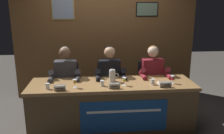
# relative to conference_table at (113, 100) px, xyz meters

# --- Properties ---
(ground_plane) EXTENTS (12.00, 12.00, 0.00)m
(ground_plane) POSITION_rel_conference_table_xyz_m (-0.00, 0.10, -0.49)
(ground_plane) COLOR #4C4742
(wall_back_panelled) EXTENTS (3.73, 0.14, 2.60)m
(wall_back_panelled) POSITION_rel_conference_table_xyz_m (-0.00, 1.54, 0.81)
(wall_back_panelled) COLOR brown
(wall_back_panelled) RESTS_ON ground_plane
(conference_table) EXTENTS (2.53, 0.75, 0.74)m
(conference_table) POSITION_rel_conference_table_xyz_m (0.00, 0.00, 0.00)
(conference_table) COLOR olive
(conference_table) RESTS_ON ground_plane
(chair_left) EXTENTS (0.44, 0.44, 0.91)m
(chair_left) POSITION_rel_conference_table_xyz_m (-0.75, 0.66, -0.05)
(chair_left) COLOR black
(chair_left) RESTS_ON ground_plane
(panelist_left) EXTENTS (0.51, 0.48, 1.24)m
(panelist_left) POSITION_rel_conference_table_xyz_m (-0.75, 0.46, 0.23)
(panelist_left) COLOR black
(panelist_left) RESTS_ON ground_plane
(nameplate_left) EXTENTS (0.16, 0.06, 0.08)m
(nameplate_left) POSITION_rel_conference_table_xyz_m (-0.76, -0.18, 0.28)
(nameplate_left) COLOR white
(nameplate_left) RESTS_ON conference_table
(juice_glass_left) EXTENTS (0.06, 0.06, 0.12)m
(juice_glass_left) POSITION_rel_conference_table_xyz_m (-0.56, -0.07, 0.33)
(juice_glass_left) COLOR white
(juice_glass_left) RESTS_ON conference_table
(water_cup_left) EXTENTS (0.06, 0.06, 0.08)m
(water_cup_left) POSITION_rel_conference_table_xyz_m (-0.94, -0.10, 0.28)
(water_cup_left) COLOR silver
(water_cup_left) RESTS_ON conference_table
(chair_center) EXTENTS (0.44, 0.44, 0.91)m
(chair_center) POSITION_rel_conference_table_xyz_m (-0.00, 0.66, -0.05)
(chair_center) COLOR black
(chair_center) RESTS_ON ground_plane
(panelist_center) EXTENTS (0.51, 0.48, 1.24)m
(panelist_center) POSITION_rel_conference_table_xyz_m (-0.00, 0.46, 0.23)
(panelist_center) COLOR black
(panelist_center) RESTS_ON ground_plane
(nameplate_center) EXTENTS (0.16, 0.06, 0.08)m
(nameplate_center) POSITION_rel_conference_table_xyz_m (0.01, -0.16, 0.28)
(nameplate_center) COLOR white
(nameplate_center) RESTS_ON conference_table
(juice_glass_center) EXTENTS (0.06, 0.06, 0.12)m
(juice_glass_center) POSITION_rel_conference_table_xyz_m (0.17, -0.04, 0.33)
(juice_glass_center) COLOR white
(juice_glass_center) RESTS_ON conference_table
(water_cup_center) EXTENTS (0.06, 0.06, 0.08)m
(water_cup_center) POSITION_rel_conference_table_xyz_m (-0.16, -0.04, 0.28)
(water_cup_center) COLOR silver
(water_cup_center) RESTS_ON conference_table
(chair_right) EXTENTS (0.44, 0.44, 0.91)m
(chair_right) POSITION_rel_conference_table_xyz_m (0.74, 0.66, -0.05)
(chair_right) COLOR black
(chair_right) RESTS_ON ground_plane
(panelist_right) EXTENTS (0.51, 0.48, 1.24)m
(panelist_right) POSITION_rel_conference_table_xyz_m (0.74, 0.46, 0.23)
(panelist_right) COLOR black
(panelist_right) RESTS_ON ground_plane
(nameplate_right) EXTENTS (0.18, 0.06, 0.08)m
(nameplate_right) POSITION_rel_conference_table_xyz_m (0.75, -0.17, 0.28)
(nameplate_right) COLOR white
(nameplate_right) RESTS_ON conference_table
(juice_glass_right) EXTENTS (0.06, 0.06, 0.12)m
(juice_glass_right) POSITION_rel_conference_table_xyz_m (0.91, -0.02, 0.33)
(juice_glass_right) COLOR white
(juice_glass_right) RESTS_ON conference_table
(water_cup_right) EXTENTS (0.06, 0.06, 0.08)m
(water_cup_right) POSITION_rel_conference_table_xyz_m (0.60, -0.04, 0.28)
(water_cup_right) COLOR silver
(water_cup_right) RESTS_ON conference_table
(water_pitcher_central) EXTENTS (0.15, 0.10, 0.21)m
(water_pitcher_central) POSITION_rel_conference_table_xyz_m (0.01, 0.16, 0.34)
(water_pitcher_central) COLOR silver
(water_pitcher_central) RESTS_ON conference_table
(document_stack_right) EXTENTS (0.21, 0.15, 0.01)m
(document_stack_right) POSITION_rel_conference_table_xyz_m (0.80, -0.01, 0.25)
(document_stack_right) COLOR white
(document_stack_right) RESTS_ON conference_table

